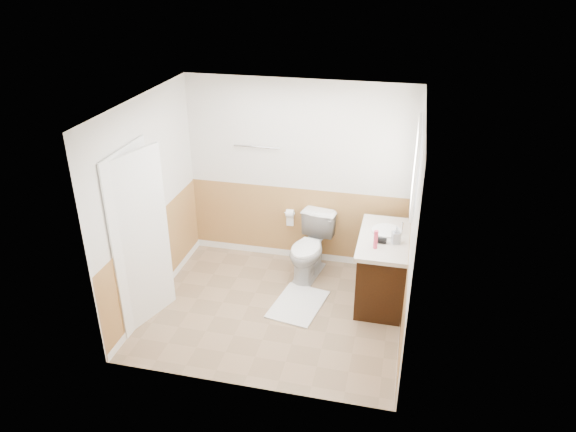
% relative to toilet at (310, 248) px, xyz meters
% --- Properties ---
extents(floor, '(3.00, 3.00, 0.00)m').
position_rel_toilet_xyz_m(floor, '(-0.25, -0.87, -0.41)').
color(floor, '#8C7051').
rests_on(floor, ground).
extents(ceiling, '(3.00, 3.00, 0.00)m').
position_rel_toilet_xyz_m(ceiling, '(-0.25, -0.87, 2.09)').
color(ceiling, white).
rests_on(ceiling, floor).
extents(wall_back, '(3.00, 0.00, 3.00)m').
position_rel_toilet_xyz_m(wall_back, '(-0.25, 0.43, 0.84)').
color(wall_back, silver).
rests_on(wall_back, floor).
extents(wall_front, '(3.00, 0.00, 3.00)m').
position_rel_toilet_xyz_m(wall_front, '(-0.25, -2.17, 0.84)').
color(wall_front, silver).
rests_on(wall_front, floor).
extents(wall_left, '(0.00, 3.00, 3.00)m').
position_rel_toilet_xyz_m(wall_left, '(-1.75, -0.87, 0.84)').
color(wall_left, silver).
rests_on(wall_left, floor).
extents(wall_right, '(0.00, 3.00, 3.00)m').
position_rel_toilet_xyz_m(wall_right, '(1.25, -0.87, 0.84)').
color(wall_right, silver).
rests_on(wall_right, floor).
extents(wainscot_back, '(3.00, 0.00, 3.00)m').
position_rel_toilet_xyz_m(wainscot_back, '(-0.25, 0.42, 0.09)').
color(wainscot_back, tan).
rests_on(wainscot_back, floor).
extents(wainscot_front, '(3.00, 0.00, 3.00)m').
position_rel_toilet_xyz_m(wainscot_front, '(-0.25, -2.16, 0.09)').
color(wainscot_front, tan).
rests_on(wainscot_front, floor).
extents(wainscot_left, '(0.00, 2.60, 2.60)m').
position_rel_toilet_xyz_m(wainscot_left, '(-1.74, -0.87, 0.09)').
color(wainscot_left, tan).
rests_on(wainscot_left, floor).
extents(wainscot_right, '(0.00, 2.60, 2.60)m').
position_rel_toilet_xyz_m(wainscot_right, '(1.24, -0.87, 0.09)').
color(wainscot_right, tan).
rests_on(wainscot_right, floor).
extents(toilet, '(0.59, 0.87, 0.82)m').
position_rel_toilet_xyz_m(toilet, '(0.00, 0.00, 0.00)').
color(toilet, silver).
rests_on(toilet, floor).
extents(bath_mat, '(0.68, 0.88, 0.02)m').
position_rel_toilet_xyz_m(bath_mat, '(-0.00, -0.71, -0.40)').
color(bath_mat, white).
rests_on(bath_mat, floor).
extents(vanity_cabinet, '(0.55, 1.10, 0.80)m').
position_rel_toilet_xyz_m(vanity_cabinet, '(0.96, -0.32, -0.01)').
color(vanity_cabinet, black).
rests_on(vanity_cabinet, floor).
extents(vanity_knob_left, '(0.03, 0.03, 0.03)m').
position_rel_toilet_xyz_m(vanity_knob_left, '(0.66, -0.42, 0.14)').
color(vanity_knob_left, white).
rests_on(vanity_knob_left, vanity_cabinet).
extents(vanity_knob_right, '(0.03, 0.03, 0.03)m').
position_rel_toilet_xyz_m(vanity_knob_right, '(0.66, -0.22, 0.14)').
color(vanity_knob_right, silver).
rests_on(vanity_knob_right, vanity_cabinet).
extents(countertop, '(0.60, 1.15, 0.05)m').
position_rel_toilet_xyz_m(countertop, '(0.95, -0.32, 0.42)').
color(countertop, silver).
rests_on(countertop, vanity_cabinet).
extents(sink_basin, '(0.36, 0.36, 0.02)m').
position_rel_toilet_xyz_m(sink_basin, '(0.96, -0.17, 0.45)').
color(sink_basin, white).
rests_on(sink_basin, countertop).
extents(faucet, '(0.02, 0.02, 0.14)m').
position_rel_toilet_xyz_m(faucet, '(1.14, -0.17, 0.51)').
color(faucet, silver).
rests_on(faucet, countertop).
extents(lotion_bottle, '(0.05, 0.05, 0.22)m').
position_rel_toilet_xyz_m(lotion_bottle, '(0.86, -0.60, 0.55)').
color(lotion_bottle, '#D53755').
rests_on(lotion_bottle, countertop).
extents(soap_dispenser, '(0.12, 0.12, 0.21)m').
position_rel_toilet_xyz_m(soap_dispenser, '(1.08, -0.43, 0.54)').
color(soap_dispenser, '#9399A6').
rests_on(soap_dispenser, countertop).
extents(hair_dryer_body, '(0.14, 0.07, 0.07)m').
position_rel_toilet_xyz_m(hair_dryer_body, '(0.91, -0.47, 0.48)').
color(hair_dryer_body, black).
rests_on(hair_dryer_body, countertop).
extents(hair_dryer_handle, '(0.03, 0.03, 0.07)m').
position_rel_toilet_xyz_m(hair_dryer_handle, '(0.88, -0.45, 0.45)').
color(hair_dryer_handle, black).
rests_on(hair_dryer_handle, countertop).
extents(mirror_panel, '(0.02, 0.35, 0.90)m').
position_rel_toilet_xyz_m(mirror_panel, '(1.23, 0.23, 1.14)').
color(mirror_panel, silver).
rests_on(mirror_panel, wall_right).
extents(window_frame, '(0.04, 0.80, 1.00)m').
position_rel_toilet_xyz_m(window_frame, '(1.22, -0.28, 1.34)').
color(window_frame, white).
rests_on(window_frame, wall_right).
extents(window_glass, '(0.01, 0.70, 0.90)m').
position_rel_toilet_xyz_m(window_glass, '(1.24, -0.28, 1.34)').
color(window_glass, white).
rests_on(window_glass, wall_right).
extents(door, '(0.29, 0.78, 2.04)m').
position_rel_toilet_xyz_m(door, '(-1.65, -1.32, 0.61)').
color(door, white).
rests_on(door, wall_left).
extents(door_frame, '(0.02, 0.92, 2.10)m').
position_rel_toilet_xyz_m(door_frame, '(-1.72, -1.32, 0.62)').
color(door_frame, white).
rests_on(door_frame, wall_left).
extents(door_knob, '(0.06, 0.06, 0.06)m').
position_rel_toilet_xyz_m(door_knob, '(-1.59, -0.99, 0.54)').
color(door_knob, silver).
rests_on(door_knob, door).
extents(towel_bar, '(0.62, 0.02, 0.02)m').
position_rel_toilet_xyz_m(towel_bar, '(-0.80, 0.38, 1.19)').
color(towel_bar, silver).
rests_on(towel_bar, wall_back).
extents(tp_holder_bar, '(0.14, 0.02, 0.02)m').
position_rel_toilet_xyz_m(tp_holder_bar, '(-0.35, 0.36, 0.29)').
color(tp_holder_bar, silver).
rests_on(tp_holder_bar, wall_back).
extents(tp_roll, '(0.10, 0.11, 0.11)m').
position_rel_toilet_xyz_m(tp_roll, '(-0.35, 0.36, 0.29)').
color(tp_roll, white).
rests_on(tp_roll, tp_holder_bar).
extents(tp_sheet, '(0.10, 0.01, 0.16)m').
position_rel_toilet_xyz_m(tp_sheet, '(-0.35, 0.36, 0.18)').
color(tp_sheet, white).
rests_on(tp_sheet, tp_roll).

